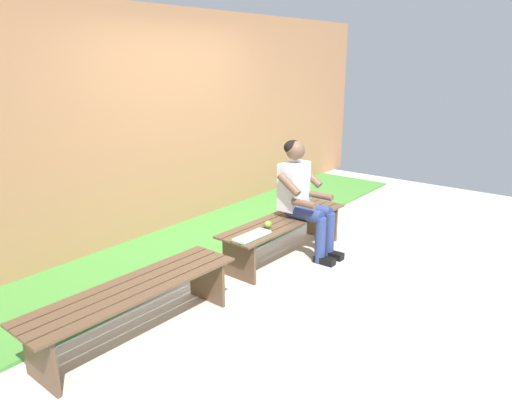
# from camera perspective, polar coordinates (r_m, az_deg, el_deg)

# --- Properties ---
(ground_plane) EXTENTS (10.00, 7.00, 0.04)m
(ground_plane) POSITION_cam_1_polar(r_m,az_deg,el_deg) (4.04, 7.17, -14.02)
(ground_plane) COLOR beige
(grass_strip) EXTENTS (9.00, 2.36, 0.03)m
(grass_strip) POSITION_cam_1_polar(r_m,az_deg,el_deg) (5.61, -15.85, -4.94)
(grass_strip) COLOR #478C38
(grass_strip) RESTS_ON ground
(brick_wall) EXTENTS (9.50, 0.24, 2.61)m
(brick_wall) POSITION_cam_1_polar(r_m,az_deg,el_deg) (5.72, -14.11, 9.02)
(brick_wall) COLOR #B27A51
(brick_wall) RESTS_ON ground
(bench_near) EXTENTS (1.72, 0.50, 0.42)m
(bench_near) POSITION_cam_1_polar(r_m,az_deg,el_deg) (5.13, 3.43, -2.67)
(bench_near) COLOR brown
(bench_near) RESTS_ON ground
(bench_far) EXTENTS (1.75, 0.50, 0.42)m
(bench_far) POSITION_cam_1_polar(r_m,az_deg,el_deg) (3.80, -14.06, -10.57)
(bench_far) COLOR brown
(bench_far) RESTS_ON ground
(person_seated) EXTENTS (0.50, 0.69, 1.23)m
(person_seated) POSITION_cam_1_polar(r_m,az_deg,el_deg) (5.12, 5.54, 1.26)
(person_seated) COLOR silver
(person_seated) RESTS_ON ground
(apple) EXTENTS (0.08, 0.08, 0.08)m
(apple) POSITION_cam_1_polar(r_m,az_deg,el_deg) (4.82, 1.41, -2.29)
(apple) COLOR #72B738
(apple) RESTS_ON bench_near
(book_open) EXTENTS (0.42, 0.17, 0.02)m
(book_open) POSITION_cam_1_polar(r_m,az_deg,el_deg) (4.58, -0.46, -3.68)
(book_open) COLOR white
(book_open) RESTS_ON bench_near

